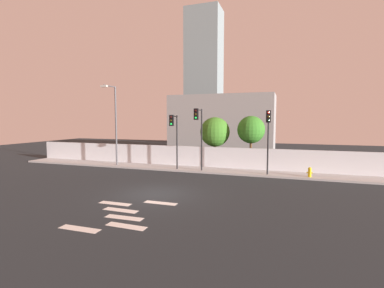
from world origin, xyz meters
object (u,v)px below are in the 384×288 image
traffic_light_center (174,130)px  street_lamp_curbside (114,119)px  fire_hydrant (310,172)px  roadside_tree_midleft (251,130)px  traffic_light_right (268,129)px  roadside_tree_leftmost (215,132)px  traffic_light_left (199,126)px

traffic_light_center → street_lamp_curbside: size_ratio=0.64×
traffic_light_center → fire_hydrant: traffic_light_center is taller
roadside_tree_midleft → traffic_light_right: bearing=-64.9°
roadside_tree_leftmost → traffic_light_right: bearing=-36.1°
traffic_light_center → roadside_tree_leftmost: bearing=55.1°
traffic_light_left → traffic_light_right: traffic_light_left is taller
traffic_light_center → roadside_tree_midleft: 6.97m
street_lamp_curbside → traffic_light_right: bearing=-1.9°
fire_hydrant → roadside_tree_midleft: 6.41m
traffic_light_left → fire_hydrant: traffic_light_left is taller
traffic_light_left → roadside_tree_midleft: traffic_light_left is taller
traffic_light_right → fire_hydrant: size_ratio=6.73×
traffic_light_center → roadside_tree_leftmost: traffic_light_center is taller
traffic_light_left → traffic_light_center: traffic_light_left is taller
traffic_light_right → fire_hydrant: 4.40m
roadside_tree_leftmost → roadside_tree_midleft: (3.32, 0.00, 0.24)m
traffic_light_center → roadside_tree_midleft: size_ratio=0.98×
traffic_light_center → traffic_light_left: bearing=-2.0°
street_lamp_curbside → roadside_tree_leftmost: 9.37m
traffic_light_center → traffic_light_right: traffic_light_right is taller
fire_hydrant → roadside_tree_midleft: bearing=146.2°
roadside_tree_leftmost → street_lamp_curbside: bearing=-159.8°
street_lamp_curbside → fire_hydrant: street_lamp_curbside is taller
fire_hydrant → roadside_tree_midleft: roadside_tree_midleft is taller
roadside_tree_midleft → traffic_light_left: bearing=-134.4°
roadside_tree_leftmost → roadside_tree_midleft: bearing=0.0°
traffic_light_center → traffic_light_right: (7.62, 0.04, 0.19)m
traffic_light_left → roadside_tree_leftmost: bearing=84.2°
street_lamp_curbside → fire_hydrant: size_ratio=9.96×
fire_hydrant → street_lamp_curbside: bearing=-179.9°
fire_hydrant → traffic_light_left: bearing=-175.8°
traffic_light_left → traffic_light_center: size_ratio=1.11×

